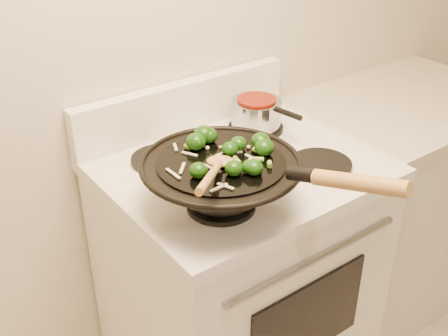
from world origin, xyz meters
TOP-DOWN VIEW (x-y plane):
  - stove at (-0.22, 1.17)m, footprint 0.78×0.67m
  - counter_unit at (0.61, 1.20)m, footprint 0.85×0.62m
  - wok at (-0.40, 1.02)m, footprint 0.41×0.67m
  - stirfry at (-0.36, 1.03)m, footprint 0.28×0.27m
  - wooden_spoon at (-0.47, 0.95)m, footprint 0.25×0.25m
  - saucepan at (-0.04, 1.32)m, footprint 0.16×0.26m

SIDE VIEW (x-z plane):
  - counter_unit at x=0.61m, z-range 0.00..0.91m
  - stove at x=-0.22m, z-range -0.07..1.01m
  - saucepan at x=-0.04m, z-range 0.93..1.03m
  - wok at x=-0.40m, z-range 0.88..1.12m
  - stirfry at x=-0.36m, z-range 1.05..1.10m
  - wooden_spoon at x=-0.47m, z-range 1.04..1.14m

